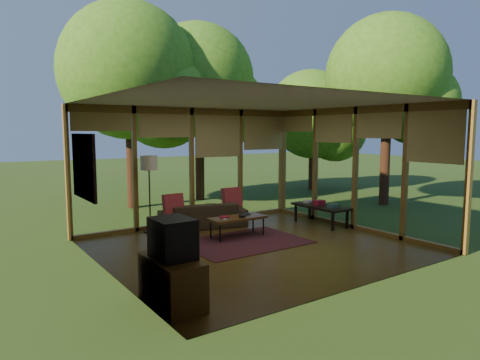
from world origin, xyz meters
TOP-DOWN VIEW (x-y plane):
  - floor at (0.00, 0.00)m, footprint 5.50×5.50m
  - ceiling at (0.00, 0.00)m, footprint 5.50×5.50m
  - wall_left at (-2.75, 0.00)m, footprint 0.04×5.00m
  - wall_front at (0.00, -2.50)m, footprint 5.50×0.04m
  - window_wall_back at (0.00, 2.50)m, footprint 5.50×0.12m
  - window_wall_right at (2.75, 0.00)m, footprint 0.12×5.00m
  - exterior_lawn at (8.00, 8.00)m, footprint 40.00×40.00m
  - tree_nw at (-0.39, 5.44)m, footprint 3.80×3.80m
  - tree_ne at (1.91, 5.61)m, footprint 3.52×3.52m
  - tree_se at (5.87, 1.63)m, footprint 3.45×3.45m
  - tree_far at (6.38, 5.24)m, footprint 3.23×3.23m
  - rug at (0.01, 0.39)m, footprint 2.35×1.67m
  - sofa at (0.00, 2.00)m, footprint 2.06×1.20m
  - pillow_left at (-0.75, 1.95)m, footprint 0.44×0.24m
  - pillow_right at (0.75, 1.95)m, footprint 0.46×0.25m
  - ct_book_lower at (-0.22, 0.75)m, footprint 0.23×0.19m
  - ct_book_upper at (-0.22, 0.75)m, footprint 0.20×0.17m
  - ct_book_side at (0.38, 0.88)m, footprint 0.22×0.19m
  - ct_bowl at (0.18, 0.70)m, footprint 0.16×0.16m
  - media_cabinet at (-2.47, -1.58)m, footprint 0.50×1.00m
  - television at (-2.45, -1.58)m, footprint 0.45×0.55m
  - console_book_a at (2.40, 0.29)m, footprint 0.25×0.19m
  - console_book_b at (2.40, 0.74)m, footprint 0.25×0.18m
  - console_book_c at (2.40, 1.14)m, footprint 0.24×0.21m
  - floor_lamp at (-1.16, 2.23)m, footprint 0.36×0.36m
  - coffee_table at (0.13, 0.80)m, footprint 1.20×0.50m
  - side_console at (2.40, 0.69)m, footprint 0.60×1.40m
  - wall_painting at (-2.71, 1.40)m, footprint 0.06×1.35m

SIDE VIEW (x-z plane):
  - exterior_lawn at x=8.00m, z-range -0.01..-0.01m
  - floor at x=0.00m, z-range 0.00..0.00m
  - rug at x=0.01m, z-range 0.00..0.01m
  - sofa at x=0.00m, z-range 0.00..0.56m
  - media_cabinet at x=-2.47m, z-range 0.00..0.60m
  - coffee_table at x=0.13m, z-range 0.18..0.60m
  - side_console at x=2.40m, z-range 0.18..0.64m
  - ct_book_side at x=0.38m, z-range 0.42..0.45m
  - ct_book_lower at x=-0.22m, z-range 0.42..0.46m
  - ct_bowl at x=0.18m, z-range 0.42..0.50m
  - ct_book_upper at x=-0.22m, z-range 0.45..0.49m
  - console_book_c at x=2.40m, z-range 0.45..0.51m
  - console_book_a at x=2.40m, z-range 0.45..0.54m
  - console_book_b at x=2.40m, z-range 0.46..0.57m
  - pillow_left at x=-0.75m, z-range 0.37..0.83m
  - pillow_right at x=0.75m, z-range 0.37..0.86m
  - television at x=-2.45m, z-range 0.60..1.10m
  - wall_left at x=-2.75m, z-range 0.00..2.70m
  - wall_front at x=0.00m, z-range 0.00..2.70m
  - window_wall_back at x=0.00m, z-range 0.00..2.70m
  - window_wall_right at x=2.75m, z-range 0.00..2.70m
  - floor_lamp at x=-1.16m, z-range 0.58..2.23m
  - wall_painting at x=-2.71m, z-range 0.98..2.12m
  - ceiling at x=0.00m, z-range 2.70..2.70m
  - tree_far at x=6.38m, z-range 0.57..4.96m
  - tree_ne at x=1.91m, z-range 0.98..6.49m
  - tree_se at x=5.87m, z-range 1.01..6.51m
  - tree_nw at x=-0.39m, z-range 0.96..6.69m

